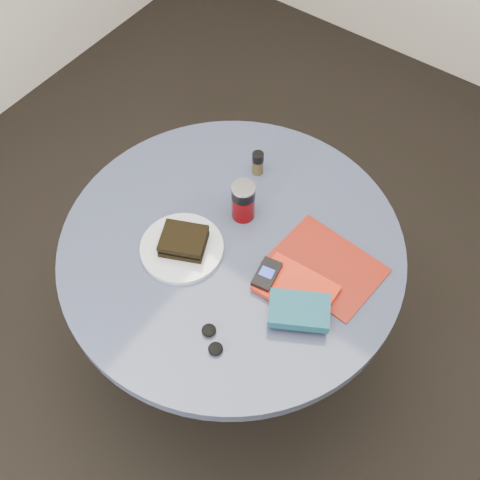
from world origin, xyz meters
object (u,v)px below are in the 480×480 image
Objects in this scene: table at (232,274)px; plate at (182,248)px; red_book at (296,288)px; headphones at (212,339)px; sandwich at (184,241)px; pepper_grinder at (258,163)px; novel at (299,310)px; magazine at (326,266)px; soda_can at (243,201)px; mp3_player at (267,274)px.

table is 4.19× the size of plate.
red_book is 0.27m from headphones.
sandwich reaches higher than plate.
headphones is (0.24, -0.54, -0.03)m from pepper_grinder.
pepper_grinder is at bearing 107.75° from novel.
plate reaches higher than magazine.
red_book is at bearing -25.34° from soda_can.
soda_can is at bearing 114.65° from headphones.
soda_can reaches higher than plate.
plate is at bearing -114.82° from sandwich.
pepper_grinder is 0.28× the size of magazine.
table is 3.40× the size of magazine.
pepper_grinder is (-0.06, 0.16, -0.02)m from soda_can.
table is 6.35× the size of sandwich.
magazine is at bearing 49.93° from mp3_player.
magazine is 1.42× the size of red_book.
novel is (0.39, 0.01, 0.03)m from plate.
sandwich is 0.38m from novel.
headphones is at bearing -35.86° from plate.
red_book is (0.33, 0.07, -0.02)m from sandwich.
headphones reaches higher than plate.
red_book is (0.34, 0.08, 0.01)m from plate.
table is 12.07× the size of pepper_grinder.
sandwich is 0.34m from red_book.
magazine is (0.36, 0.19, -0.00)m from plate.
mp3_player is at bearing -171.09° from red_book.
headphones is (0.24, -0.18, -0.03)m from sandwich.
plate is at bearing -169.91° from red_book.
sandwich reaches higher than novel.
table is 0.24m from sandwich.
table is at bearing 42.51° from plate.
plate is 0.37m from pepper_grinder.
red_book and headphones have the same top height.
table is at bearing 165.75° from mp3_player.
sandwich is at bearing 151.66° from novel.
sandwich reaches higher than table.
soda_can is (-0.04, 0.11, 0.23)m from table.
soda_can is 1.31× the size of headphones.
red_book is at bearing 12.75° from plate.
mp3_player is at bearing 131.85° from novel.
mp3_player is at bearing 11.75° from sandwich.
soda_can is 0.18m from pepper_grinder.
red_book is 0.08m from novel.
novel reaches higher than mp3_player.
headphones reaches higher than table.
novel reaches higher than headphones.
soda_can reaches higher than novel.
soda_can is (0.07, 0.20, 0.03)m from sandwich.
plate reaches higher than table.
novel is 1.54× the size of mp3_player.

